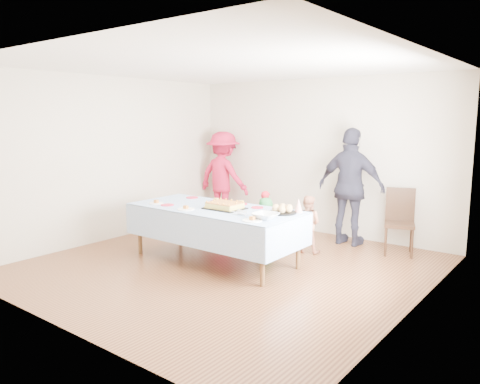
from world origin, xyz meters
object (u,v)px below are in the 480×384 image
at_px(adult_left, 223,177).
at_px(party_table, 215,211).
at_px(birthday_cake, 225,206).
at_px(dining_chair, 400,217).

bearing_deg(adult_left, party_table, 127.60).
bearing_deg(birthday_cake, dining_chair, 49.01).
distance_m(birthday_cake, adult_left, 2.79).
relative_size(birthday_cake, adult_left, 0.30).
distance_m(party_table, dining_chair, 2.80).
xyz_separation_m(party_table, birthday_cake, (0.18, 0.01, 0.10)).
relative_size(party_table, adult_left, 1.42).
relative_size(party_table, birthday_cake, 4.80).
height_order(dining_chair, adult_left, adult_left).
distance_m(dining_chair, adult_left, 3.57).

